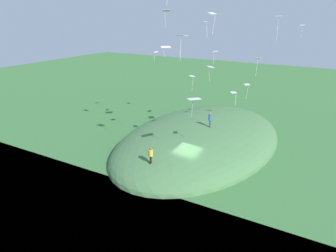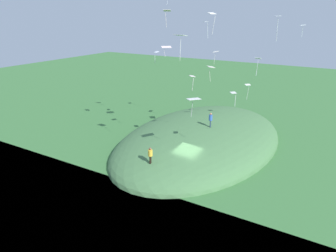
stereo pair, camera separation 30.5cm
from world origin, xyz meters
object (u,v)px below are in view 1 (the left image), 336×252
kite_9 (278,19)px  kite_10 (302,26)px  kite_13 (234,93)px  kite_14 (192,77)px  kite_1 (205,23)px  kite_3 (166,47)px  kite_6 (194,100)px  kite_5 (212,15)px  person_watching_kites (210,118)px  kite_7 (247,86)px  kite_8 (180,36)px  mooring_post (151,185)px  kite_2 (210,67)px  kite_11 (156,53)px  kite_12 (166,12)px  kite_4 (215,52)px  person_near_shore (151,154)px  kite_15 (257,60)px

kite_9 → kite_10: kite_9 is taller
kite_13 → kite_14: size_ratio=0.71×
kite_1 → kite_9: size_ratio=1.01×
kite_3 → kite_6: kite_3 is taller
kite_5 → kite_13: (-1.76, -3.17, -6.68)m
kite_1 → kite_5: 10.78m
kite_6 → person_watching_kites: bearing=10.8°
kite_7 → kite_8: 13.66m
kite_1 → mooring_post: kite_1 is taller
kite_5 → kite_6: bearing=176.7°
kite_2 → kite_10: 11.12m
kite_11 → kite_12: (0.15, -1.49, 4.92)m
kite_7 → kite_8: bearing=164.3°
kite_2 → kite_3: (-2.45, 4.81, 2.34)m
kite_9 → kite_10: (6.96, -0.86, -0.75)m
kite_4 → kite_14: (-6.51, -0.07, -2.04)m
kite_2 → kite_12: 8.57m
kite_2 → kite_7: bearing=-56.3°
kite_6 → kite_10: kite_10 is taller
kite_3 → kite_12: (1.65, 0.90, 4.00)m
kite_2 → kite_8: 9.88m
person_near_shore → kite_2: (12.38, -0.63, 6.72)m
kite_11 → kite_5: bearing=-120.4°
kite_2 → kite_11: bearing=97.5°
kite_3 → kite_5: size_ratio=0.71×
kite_5 → kite_10: kite_5 is taller
person_near_shore → kite_3: size_ratio=1.20×
kite_4 → kite_8: 11.26m
kite_12 → kite_13: 15.76m
kite_4 → mooring_post: kite_4 is taller
kite_8 → kite_9: size_ratio=1.17×
person_near_shore → mooring_post: person_near_shore is taller
kite_6 → person_near_shore: bearing=126.5°
person_watching_kites → kite_2: bearing=178.0°
mooring_post → kite_15: bearing=-22.4°
kite_5 → kite_13: size_ratio=1.59×
person_near_shore → kite_11: bearing=18.0°
person_near_shore → kite_10: 19.57m
kite_10 → kite_15: 5.39m
kite_1 → kite_9: 15.26m
kite_4 → kite_15: kite_4 is taller
person_watching_kites → kite_7: (4.80, -2.71, 3.27)m
kite_5 → kite_8: 3.56m
kite_5 → kite_15: (5.74, -3.04, -4.58)m
kite_2 → kite_7: 5.27m
kite_8 → kite_11: 11.54m
kite_11 → kite_15: bearing=-90.7°
kite_4 → kite_5: size_ratio=0.85×
kite_7 → kite_14: bearing=150.0°
kite_4 → kite_12: 7.73m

